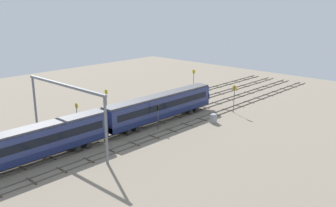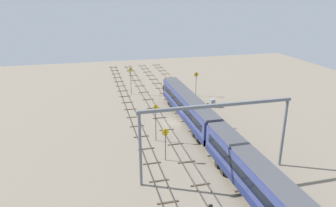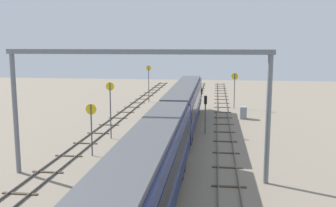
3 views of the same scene
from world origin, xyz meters
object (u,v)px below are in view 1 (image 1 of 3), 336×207
object	(u,v)px
speed_sign_near_foreground	(106,102)
speed_sign_far_trackside	(77,112)
speed_sign_distant_end	(234,95)
relay_cabinet	(213,118)
signal_light_trackside_approach	(158,113)
train	(107,123)
overhead_gantry	(65,100)
speed_sign_mid_trackside	(194,80)

from	to	relation	value
speed_sign_near_foreground	speed_sign_far_trackside	xyz separation A→B (m)	(-6.11, 0.01, -0.64)
speed_sign_distant_end	relay_cabinet	world-z (taller)	speed_sign_distant_end
speed_sign_far_trackside	signal_light_trackside_approach	world-z (taller)	speed_sign_far_trackside
speed_sign_far_trackside	train	bearing A→B (deg)	-84.15
relay_cabinet	speed_sign_far_trackside	bearing A→B (deg)	142.33
speed_sign_near_foreground	speed_sign_distant_end	xyz separation A→B (m)	(19.95, -13.35, -0.17)
overhead_gantry	speed_sign_distant_end	bearing A→B (deg)	-15.05
speed_sign_mid_trackside	relay_cabinet	distance (m)	19.27
train	overhead_gantry	bearing A→B (deg)	160.03
signal_light_trackside_approach	train	bearing A→B (deg)	163.99
speed_sign_near_foreground	relay_cabinet	distance (m)	18.98
train	relay_cabinet	size ratio (longest dim) A/B	32.24
train	overhead_gantry	size ratio (longest dim) A/B	2.66
speed_sign_mid_trackside	signal_light_trackside_approach	size ratio (longest dim) A/B	1.45
speed_sign_mid_trackside	signal_light_trackside_approach	bearing A→B (deg)	-155.19
speed_sign_mid_trackside	relay_cabinet	xyz separation A→B (m)	(-12.29, -14.53, -3.03)
overhead_gantry	signal_light_trackside_approach	size ratio (longest dim) A/B	4.55
speed_sign_distant_end	speed_sign_near_foreground	bearing A→B (deg)	146.21
train	relay_cabinet	world-z (taller)	train
overhead_gantry	signal_light_trackside_approach	xyz separation A→B (m)	(14.26, -4.53, -4.23)
speed_sign_mid_trackside	signal_light_trackside_approach	xyz separation A→B (m)	(-21.38, -9.88, -1.06)
speed_sign_mid_trackside	relay_cabinet	world-z (taller)	speed_sign_mid_trackside
speed_sign_far_trackside	relay_cabinet	world-z (taller)	speed_sign_far_trackside
speed_sign_far_trackside	speed_sign_distant_end	bearing A→B (deg)	-27.15
speed_sign_mid_trackside	train	bearing A→B (deg)	-166.08
speed_sign_mid_trackside	speed_sign_far_trackside	bearing A→B (deg)	-179.38
speed_sign_mid_trackside	speed_sign_distant_end	distance (m)	14.46
overhead_gantry	relay_cabinet	size ratio (longest dim) A/B	12.14
speed_sign_far_trackside	signal_light_trackside_approach	bearing A→B (deg)	-45.76
speed_sign_near_foreground	signal_light_trackside_approach	bearing A→B (deg)	-71.49
speed_sign_far_trackside	overhead_gantry	bearing A→B (deg)	-134.60
speed_sign_near_foreground	speed_sign_distant_end	size ratio (longest dim) A/B	1.10
speed_sign_mid_trackside	speed_sign_distant_end	xyz separation A→B (m)	(-4.62, -13.70, -0.32)
speed_sign_distant_end	signal_light_trackside_approach	size ratio (longest dim) A/B	1.27
signal_light_trackside_approach	speed_sign_far_trackside	bearing A→B (deg)	134.24
speed_sign_far_trackside	relay_cabinet	size ratio (longest dim) A/B	2.93
overhead_gantry	signal_light_trackside_approach	bearing A→B (deg)	-17.61
speed_sign_mid_trackside	speed_sign_far_trackside	size ratio (longest dim) A/B	1.32
speed_sign_near_foreground	overhead_gantry	bearing A→B (deg)	-155.63
overhead_gantry	speed_sign_near_foreground	size ratio (longest dim) A/B	3.26
train	speed_sign_near_foreground	world-z (taller)	speed_sign_near_foreground
signal_light_trackside_approach	relay_cabinet	distance (m)	10.39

